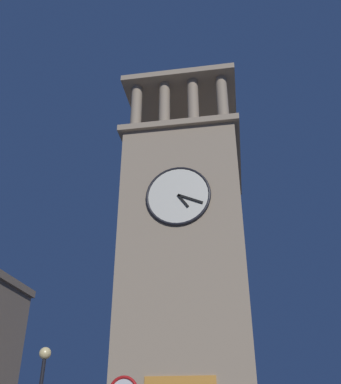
# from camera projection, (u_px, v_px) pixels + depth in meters

# --- Properties ---
(clocktower) EXTENTS (7.29, 9.46, 25.49)m
(clocktower) POSITION_uv_depth(u_px,v_px,m) (189.00, 283.00, 25.60)
(clocktower) COLOR gray
(clocktower) RESTS_ON ground_plane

